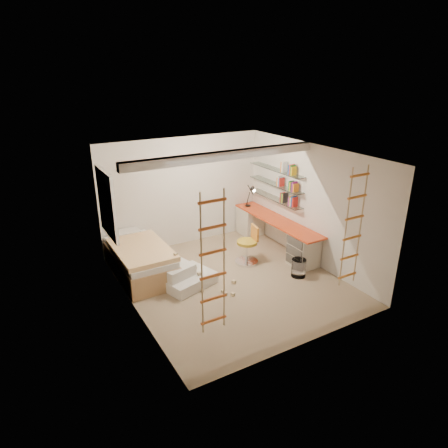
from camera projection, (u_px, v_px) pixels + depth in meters
floor at (231, 281)px, 8.10m from camera, size 4.50×4.50×0.00m
ceiling_beam at (224, 156)px, 7.42m from camera, size 4.00×0.18×0.16m
window_frame at (107, 204)px, 7.83m from camera, size 0.06×1.15×1.35m
window_blind at (109, 204)px, 7.85m from camera, size 0.02×1.00×1.20m
rope_ladder_left at (213, 264)px, 5.50m from camera, size 0.41×0.04×2.13m
rope_ladder_right at (353, 228)px, 6.75m from camera, size 0.41×0.04×2.13m
waste_bin at (299, 268)px, 8.24m from camera, size 0.30×0.30×0.38m
desk at (275, 233)px, 9.44m from camera, size 0.56×2.80×0.75m
shelves at (276, 184)px, 9.33m from camera, size 0.25×1.80×0.71m
bed at (140, 260)px, 8.28m from camera, size 1.02×2.00×0.69m
task_lamp at (252, 193)px, 9.92m from camera, size 0.14×0.36×0.57m
swivel_chair at (248, 250)px, 8.76m from camera, size 0.59×0.59×0.86m
play_platform at (184, 277)px, 7.91m from camera, size 1.18×1.03×0.45m
toy_blocks at (201, 277)px, 7.75m from camera, size 1.14×1.01×0.72m
books at (276, 181)px, 9.30m from camera, size 0.14×0.64×0.92m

